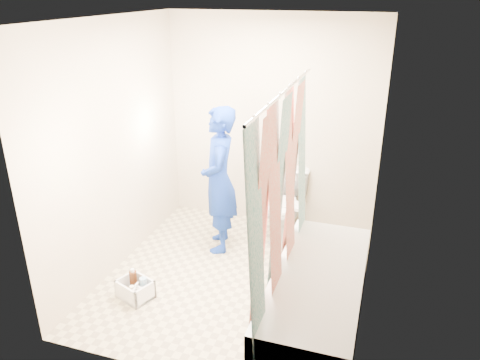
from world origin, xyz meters
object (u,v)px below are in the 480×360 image
(bathtub, at_px, (317,297))
(plumber, at_px, (219,180))
(cleaning_caddy, at_px, (136,290))
(toilet, at_px, (286,205))

(bathtub, xyz_separation_m, plumber, (-1.20, 0.95, 0.51))
(plumber, bearing_deg, cleaning_caddy, -39.40)
(plumber, distance_m, cleaning_caddy, 1.37)
(toilet, relative_size, cleaning_caddy, 2.03)
(bathtub, bearing_deg, plumber, 141.57)
(plumber, bearing_deg, toilet, 108.80)
(toilet, relative_size, plumber, 0.47)
(bathtub, distance_m, toilet, 1.55)
(cleaning_caddy, bearing_deg, plumber, 90.74)
(cleaning_caddy, bearing_deg, toilet, 78.25)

